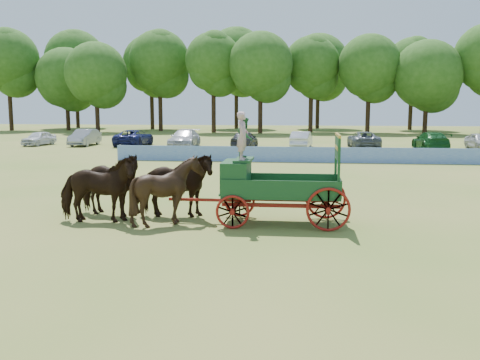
# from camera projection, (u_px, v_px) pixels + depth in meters

# --- Properties ---
(ground) EXTENTS (160.00, 160.00, 0.00)m
(ground) POSITION_uv_depth(u_px,v_px,m) (331.00, 219.00, 18.47)
(ground) COLOR olive
(ground) RESTS_ON ground
(horse_lead_left) EXTENTS (2.78, 1.46, 2.27)m
(horse_lead_left) POSITION_uv_depth(u_px,v_px,m) (97.00, 189.00, 17.78)
(horse_lead_left) COLOR black
(horse_lead_left) RESTS_ON ground
(horse_lead_right) EXTENTS (2.89, 1.80, 2.27)m
(horse_lead_right) POSITION_uv_depth(u_px,v_px,m) (109.00, 184.00, 18.86)
(horse_lead_right) COLOR black
(horse_lead_right) RESTS_ON ground
(horse_wheel_left) EXTENTS (2.25, 2.05, 2.27)m
(horse_wheel_left) POSITION_uv_depth(u_px,v_px,m) (168.00, 191.00, 17.50)
(horse_wheel_left) COLOR black
(horse_wheel_left) RESTS_ON ground
(horse_wheel_right) EXTENTS (2.79, 1.47, 2.27)m
(horse_wheel_right) POSITION_uv_depth(u_px,v_px,m) (176.00, 186.00, 18.58)
(horse_wheel_right) COLOR black
(horse_wheel_right) RESTS_ON ground
(farm_dray) EXTENTS (6.00, 2.00, 3.70)m
(farm_dray) POSITION_uv_depth(u_px,v_px,m) (260.00, 177.00, 17.65)
(farm_dray) COLOR maroon
(farm_dray) RESTS_ON ground
(sponsor_banner) EXTENTS (26.00, 0.08, 1.05)m
(sponsor_banner) POSITION_uv_depth(u_px,v_px,m) (303.00, 155.00, 36.21)
(sponsor_banner) COLOR blue
(sponsor_banner) RESTS_ON ground
(parked_cars) EXTENTS (47.90, 6.78, 1.60)m
(parked_cars) POSITION_uv_depth(u_px,v_px,m) (276.00, 139.00, 48.14)
(parked_cars) COLOR silver
(parked_cars) RESTS_ON ground
(treeline) EXTENTS (90.74, 24.33, 15.89)m
(treeline) POSITION_uv_depth(u_px,v_px,m) (272.00, 64.00, 77.04)
(treeline) COLOR #382314
(treeline) RESTS_ON ground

